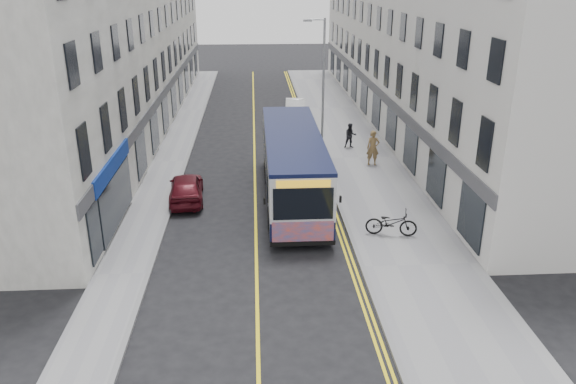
{
  "coord_description": "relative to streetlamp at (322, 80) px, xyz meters",
  "views": [
    {
      "loc": [
        0.05,
        -19.69,
        10.48
      ],
      "look_at": [
        1.43,
        2.85,
        1.6
      ],
      "focal_mm": 35.0,
      "sensor_mm": 36.0,
      "label": 1
    }
  ],
  "objects": [
    {
      "name": "terrace_east",
      "position": [
        7.33,
        7.0,
        2.12
      ],
      "size": [
        6.0,
        46.0,
        13.0
      ],
      "primitive_type": "cube",
      "color": "silver",
      "rests_on": "ground"
    },
    {
      "name": "ground",
      "position": [
        -4.17,
        -14.0,
        -4.38
      ],
      "size": [
        140.0,
        140.0,
        0.0
      ],
      "primitive_type": "plane",
      "color": "black",
      "rests_on": "ground"
    },
    {
      "name": "car_white",
      "position": [
        -0.97,
        8.38,
        -3.67
      ],
      "size": [
        1.82,
        4.4,
        1.42
      ],
      "primitive_type": "imported",
      "rotation": [
        0.0,
        0.0,
        -0.08
      ],
      "color": "white",
      "rests_on": "ground"
    },
    {
      "name": "road_dbl_yellow_outer",
      "position": [
        -0.42,
        -2.0,
        -4.38
      ],
      "size": [
        0.1,
        64.0,
        0.01
      ],
      "primitive_type": "cube",
      "color": "yellow",
      "rests_on": "ground"
    },
    {
      "name": "city_bus",
      "position": [
        -2.31,
        -8.05,
        -2.56
      ],
      "size": [
        2.68,
        11.49,
        3.34
      ],
      "color": "black",
      "rests_on": "ground"
    },
    {
      "name": "kerb_west",
      "position": [
        -8.17,
        -2.0,
        -4.32
      ],
      "size": [
        0.18,
        64.0,
        0.13
      ],
      "primitive_type": "cube",
      "color": "slate",
      "rests_on": "ground"
    },
    {
      "name": "car_maroon",
      "position": [
        -7.52,
        -7.94,
        -3.7
      ],
      "size": [
        1.93,
        4.14,
        1.37
      ],
      "primitive_type": "imported",
      "rotation": [
        0.0,
        0.0,
        3.22
      ],
      "color": "#4F0D16",
      "rests_on": "ground"
    },
    {
      "name": "pedestrian_near",
      "position": [
        2.6,
        -3.36,
        -3.27
      ],
      "size": [
        0.75,
        0.52,
        1.99
      ],
      "primitive_type": "imported",
      "rotation": [
        0.0,
        0.0,
        -0.06
      ],
      "color": "brown",
      "rests_on": "pavement_east"
    },
    {
      "name": "pedestrian_far",
      "position": [
        1.88,
        0.04,
        -3.48
      ],
      "size": [
        0.79,
        0.63,
        1.56
      ],
      "primitive_type": "imported",
      "rotation": [
        0.0,
        0.0,
        0.05
      ],
      "color": "black",
      "rests_on": "pavement_east"
    },
    {
      "name": "road_dbl_yellow_inner",
      "position": [
        -0.62,
        -2.0,
        -4.38
      ],
      "size": [
        0.1,
        64.0,
        0.01
      ],
      "primitive_type": "cube",
      "color": "yellow",
      "rests_on": "ground"
    },
    {
      "name": "pavement_east",
      "position": [
        2.08,
        -2.0,
        -4.32
      ],
      "size": [
        4.5,
        64.0,
        0.12
      ],
      "primitive_type": "cube",
      "color": "gray",
      "rests_on": "ground"
    },
    {
      "name": "pavement_west",
      "position": [
        -9.17,
        -2.0,
        -4.32
      ],
      "size": [
        2.0,
        64.0,
        0.12
      ],
      "primitive_type": "cube",
      "color": "gray",
      "rests_on": "ground"
    },
    {
      "name": "streetlamp",
      "position": [
        0.0,
        0.0,
        0.0
      ],
      "size": [
        1.32,
        0.18,
        8.0
      ],
      "color": "#95989D",
      "rests_on": "ground"
    },
    {
      "name": "bicycle",
      "position": [
        1.51,
        -12.61,
        -3.7
      ],
      "size": [
        2.25,
        1.18,
        1.13
      ],
      "primitive_type": "imported",
      "rotation": [
        0.0,
        0.0,
        1.36
      ],
      "color": "black",
      "rests_on": "pavement_east"
    },
    {
      "name": "kerb_east",
      "position": [
        -0.17,
        -2.0,
        -4.32
      ],
      "size": [
        0.18,
        64.0,
        0.13
      ],
      "primitive_type": "cube",
      "color": "slate",
      "rests_on": "ground"
    },
    {
      "name": "road_centre_line",
      "position": [
        -4.17,
        -2.0,
        -4.38
      ],
      "size": [
        0.12,
        64.0,
        0.01
      ],
      "primitive_type": "cube",
      "color": "yellow",
      "rests_on": "ground"
    },
    {
      "name": "terrace_west",
      "position": [
        -13.17,
        7.0,
        2.12
      ],
      "size": [
        6.0,
        46.0,
        13.0
      ],
      "primitive_type": "cube",
      "color": "white",
      "rests_on": "ground"
    }
  ]
}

